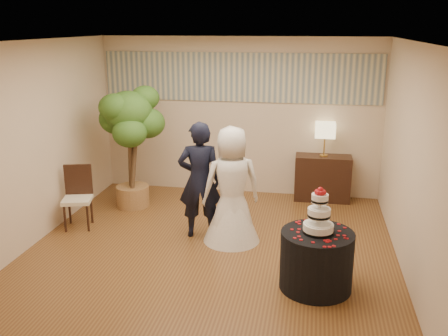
% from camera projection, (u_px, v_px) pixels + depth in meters
% --- Properties ---
extents(floor, '(5.00, 5.00, 0.00)m').
position_uv_depth(floor, '(212.00, 248.00, 6.95)').
color(floor, brown).
rests_on(floor, ground).
extents(ceiling, '(5.00, 5.00, 0.00)m').
position_uv_depth(ceiling, '(210.00, 41.00, 6.17)').
color(ceiling, white).
rests_on(ceiling, wall_back).
extents(wall_back, '(5.00, 0.06, 2.80)m').
position_uv_depth(wall_back, '(240.00, 117.00, 8.92)').
color(wall_back, beige).
rests_on(wall_back, ground).
extents(wall_front, '(5.00, 0.06, 2.80)m').
position_uv_depth(wall_front, '(151.00, 222.00, 4.20)').
color(wall_front, beige).
rests_on(wall_front, ground).
extents(wall_left, '(0.06, 5.00, 2.80)m').
position_uv_depth(wall_left, '(37.00, 143.00, 6.99)').
color(wall_left, beige).
rests_on(wall_left, ground).
extents(wall_right, '(0.06, 5.00, 2.80)m').
position_uv_depth(wall_right, '(410.00, 159.00, 6.13)').
color(wall_right, beige).
rests_on(wall_right, ground).
extents(mural_border, '(4.90, 0.02, 0.85)m').
position_uv_depth(mural_border, '(240.00, 77.00, 8.71)').
color(mural_border, '#9CA08F').
rests_on(mural_border, wall_back).
extents(groom, '(0.69, 0.53, 1.71)m').
position_uv_depth(groom, '(200.00, 180.00, 7.13)').
color(groom, black).
rests_on(groom, floor).
extents(bride, '(1.06, 1.06, 1.67)m').
position_uv_depth(bride, '(232.00, 185.00, 6.96)').
color(bride, white).
rests_on(bride, floor).
extents(cake_table, '(0.99, 0.99, 0.70)m').
position_uv_depth(cake_table, '(316.00, 260.00, 5.82)').
color(cake_table, black).
rests_on(cake_table, floor).
extents(wedding_cake, '(0.35, 0.35, 0.55)m').
position_uv_depth(wedding_cake, '(319.00, 210.00, 5.64)').
color(wedding_cake, white).
rests_on(wedding_cake, cake_table).
extents(console, '(0.96, 0.44, 0.80)m').
position_uv_depth(console, '(322.00, 178.00, 8.75)').
color(console, black).
rests_on(console, floor).
extents(table_lamp, '(0.34, 0.34, 0.58)m').
position_uv_depth(table_lamp, '(325.00, 140.00, 8.56)').
color(table_lamp, '#D2C28A').
rests_on(table_lamp, console).
extents(ficus_tree, '(1.09, 1.09, 2.08)m').
position_uv_depth(ficus_tree, '(130.00, 147.00, 8.26)').
color(ficus_tree, '#35601E').
rests_on(ficus_tree, floor).
extents(side_chair, '(0.54, 0.55, 0.95)m').
position_uv_depth(side_chair, '(77.00, 198.00, 7.52)').
color(side_chair, black).
rests_on(side_chair, floor).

